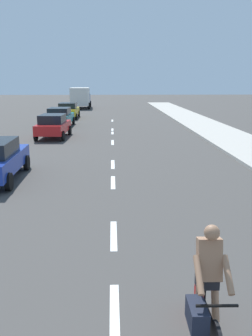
{
  "coord_description": "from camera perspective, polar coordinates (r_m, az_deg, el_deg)",
  "views": [
    {
      "loc": [
        -0.01,
        -0.51,
        3.76
      ],
      "look_at": [
        0.41,
        10.6,
        1.1
      ],
      "focal_mm": 39.32,
      "sensor_mm": 36.0,
      "label": 1
    }
  ],
  "objects": [
    {
      "name": "lane_stripe_4",
      "position": [
        16.88,
        -2.06,
        0.58
      ],
      "size": [
        0.16,
        1.8,
        0.01
      ],
      "primitive_type": "cube",
      "color": "white",
      "rests_on": "ground"
    },
    {
      "name": "lane_stripe_5",
      "position": [
        22.9,
        -2.1,
        3.99
      ],
      "size": [
        0.16,
        1.8,
        0.01
      ],
      "primitive_type": "cube",
      "color": "white",
      "rests_on": "ground"
    },
    {
      "name": "parked_car_yellow",
      "position": [
        38.0,
        -8.95,
        8.87
      ],
      "size": [
        2.05,
        4.43,
        1.57
      ],
      "rotation": [
        0.0,
        0.0,
        0.0
      ],
      "color": "gold",
      "rests_on": "ground"
    },
    {
      "name": "lane_stripe_6",
      "position": [
        27.28,
        -2.12,
        5.52
      ],
      "size": [
        0.16,
        1.8,
        0.01
      ],
      "primitive_type": "cube",
      "color": "white",
      "rests_on": "ground"
    },
    {
      "name": "parked_car_red",
      "position": [
        25.11,
        -11.23,
        6.5
      ],
      "size": [
        2.05,
        4.17,
        1.57
      ],
      "rotation": [
        0.0,
        0.0,
        -0.05
      ],
      "color": "red",
      "rests_on": "ground"
    },
    {
      "name": "sidewalk_strip",
      "position": [
        24.09,
        16.69,
        4.07
      ],
      "size": [
        3.6,
        80.0,
        0.14
      ],
      "primitive_type": "cube",
      "color": "#B2ADA3",
      "rests_on": "ground"
    },
    {
      "name": "lane_stripe_2",
      "position": [
        9.31,
        -1.92,
        -10.34
      ],
      "size": [
        0.16,
        1.8,
        0.01
      ],
      "primitive_type": "cube",
      "color": "white",
      "rests_on": "ground"
    },
    {
      "name": "lane_stripe_7",
      "position": [
        28.72,
        -2.12,
        5.91
      ],
      "size": [
        0.16,
        1.8,
        0.01
      ],
      "primitive_type": "cube",
      "color": "white",
      "rests_on": "ground"
    },
    {
      "name": "ground_plane",
      "position": [
        20.85,
        -2.09,
        3.05
      ],
      "size": [
        160.0,
        160.0,
        0.0
      ],
      "primitive_type": "plane",
      "color": "#423F3D"
    },
    {
      "name": "cyclist",
      "position": [
        5.63,
        12.3,
        -18.21
      ],
      "size": [
        0.62,
        1.71,
        1.82
      ],
      "rotation": [
        0.0,
        0.0,
        3.12
      ],
      "color": "black",
      "rests_on": "ground"
    },
    {
      "name": "lane_stripe_1",
      "position": [
        6.51,
        -1.78,
        -21.74
      ],
      "size": [
        0.16,
        1.8,
        0.01
      ],
      "primitive_type": "cube",
      "color": "white",
      "rests_on": "ground"
    },
    {
      "name": "parked_car_teal",
      "position": [
        31.24,
        -10.22,
        7.86
      ],
      "size": [
        2.1,
        4.41,
        1.57
      ],
      "rotation": [
        0.0,
        0.0,
        -0.03
      ],
      "color": "#14727A",
      "rests_on": "ground"
    },
    {
      "name": "delivery_truck",
      "position": [
        51.52,
        -7.07,
        10.83
      ],
      "size": [
        2.74,
        6.27,
        2.8
      ],
      "rotation": [
        0.0,
        0.0,
        0.01
      ],
      "color": "#23478C",
      "rests_on": "ground"
    },
    {
      "name": "lane_stripe_8",
      "position": [
        35.52,
        -2.14,
        7.36
      ],
      "size": [
        0.16,
        1.8,
        0.01
      ],
      "primitive_type": "cube",
      "color": "white",
      "rests_on": "ground"
    },
    {
      "name": "lane_stripe_3",
      "position": [
        13.91,
        -2.02,
        -2.23
      ],
      "size": [
        0.16,
        1.8,
        0.01
      ],
      "primitive_type": "cube",
      "color": "white",
      "rests_on": "ground"
    }
  ]
}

